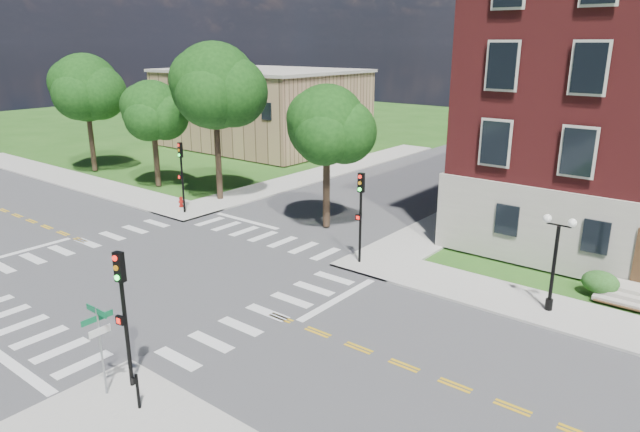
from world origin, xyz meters
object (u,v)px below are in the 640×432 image
Objects in this scene: street_sign_pole at (99,334)px; twin_lamp_west at (555,258)px; traffic_signal_ne at (361,206)px; push_button_post at (137,390)px; traffic_signal_se at (123,303)px; traffic_signal_nw at (181,168)px; fire_hydrant at (181,202)px.

twin_lamp_west is at bearing 58.39° from street_sign_pole.
traffic_signal_ne is 4.00× the size of push_button_post.
twin_lamp_west reaches higher than street_sign_pole.
traffic_signal_se is 2.78m from push_button_post.
traffic_signal_se is 1.55× the size of street_sign_pole.
push_button_post is (1.68, -14.72, -2.39)m from traffic_signal_ne.
street_sign_pole is at bearing -45.61° from traffic_signal_nw.
street_sign_pole is 22.53m from fire_hydrant.
traffic_signal_nw is (-14.56, 0.13, 0.00)m from traffic_signal_ne.
push_button_post is at bearing -25.45° from traffic_signal_se.
push_button_post reaches higher than fire_hydrant.
traffic_signal_nw reaches higher than street_sign_pole.
fire_hydrant is (-15.98, 15.78, -1.84)m from street_sign_pole.
traffic_signal_ne is at bearing 96.52° from push_button_post.
traffic_signal_ne is at bearing -3.13° from fire_hydrant.
traffic_signal_se reaches higher than fire_hydrant.
traffic_signal_ne reaches higher than push_button_post.
street_sign_pole is at bearing -89.36° from traffic_signal_ne.
twin_lamp_west is at bearing 62.37° from push_button_post.
push_button_post is at bearing -41.69° from fire_hydrant.
traffic_signal_nw reaches higher than fire_hydrant.
street_sign_pole is 2.15m from push_button_post.
traffic_signal_nw is at bearing 137.55° from push_button_post.
traffic_signal_ne is at bearing 90.64° from street_sign_pole.
push_button_post is at bearing 7.14° from street_sign_pole.
fire_hydrant is (-15.82, 0.87, -2.72)m from traffic_signal_ne.
fire_hydrant is at bearing 135.37° from street_sign_pole.
twin_lamp_west is (9.23, 14.58, -0.66)m from traffic_signal_se.
traffic_signal_ne is 14.56m from traffic_signal_nw.
fire_hydrant is (-17.50, 15.59, -0.33)m from push_button_post.
traffic_signal_se is at bearing -43.59° from traffic_signal_nw.
street_sign_pole is 4.13× the size of fire_hydrant.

